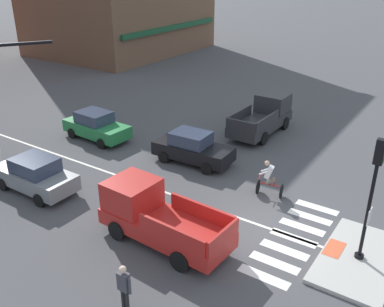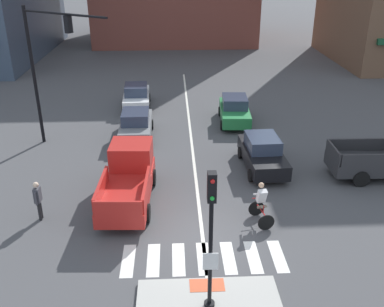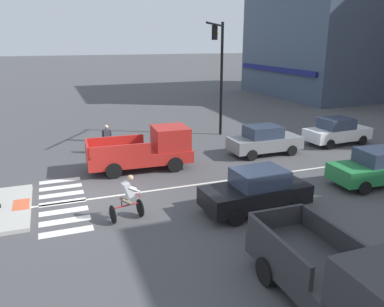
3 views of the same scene
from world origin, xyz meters
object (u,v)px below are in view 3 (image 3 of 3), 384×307
at_px(cyclist, 128,197).
at_px(car_white_westbound_distant, 337,131).
at_px(car_grey_westbound_far, 264,140).
at_px(pickup_truck_red_westbound_near, 149,150).
at_px(pedestrian_at_curb_left, 107,137).
at_px(car_green_eastbound_far, 377,167).
at_px(traffic_light_mast, 219,64).
at_px(pickup_truck_charcoal_cross_right, 346,286).
at_px(car_black_eastbound_mid, 256,191).

bearing_deg(cyclist, car_white_westbound_distant, 112.22).
height_order(car_grey_westbound_far, pickup_truck_red_westbound_near, pickup_truck_red_westbound_near).
distance_m(car_white_westbound_distant, pedestrian_at_curb_left, 13.97).
distance_m(car_white_westbound_distant, cyclist, 15.40).
bearing_deg(car_grey_westbound_far, car_green_eastbound_far, 20.40).
bearing_deg(car_white_westbound_distant, car_grey_westbound_far, -86.33).
xyz_separation_m(traffic_light_mast, pedestrian_at_curb_left, (1.12, -7.41, -3.81)).
height_order(car_grey_westbound_far, pickup_truck_charcoal_cross_right, pickup_truck_charcoal_cross_right).
relative_size(car_green_eastbound_far, pedestrian_at_curb_left, 2.51).
bearing_deg(pedestrian_at_curb_left, car_green_eastbound_far, 48.84).
bearing_deg(car_green_eastbound_far, car_grey_westbound_far, -159.60).
bearing_deg(car_white_westbound_distant, pedestrian_at_curb_left, -101.96).
xyz_separation_m(car_white_westbound_distant, car_green_eastbound_far, (6.29, -3.17, 0.00)).
bearing_deg(car_green_eastbound_far, pedestrian_at_curb_left, -131.16).
bearing_deg(car_green_eastbound_far, car_black_eastbound_mid, -85.52).
height_order(car_white_westbound_distant, pickup_truck_charcoal_cross_right, pickup_truck_charcoal_cross_right).
xyz_separation_m(car_white_westbound_distant, cyclist, (5.82, -14.25, 0.06)).
distance_m(car_green_eastbound_far, car_black_eastbound_mid, 6.42).
distance_m(car_grey_westbound_far, pickup_truck_charcoal_cross_right, 13.57).
xyz_separation_m(pickup_truck_red_westbound_near, pedestrian_at_curb_left, (-3.42, -1.56, 0.00)).
xyz_separation_m(car_black_eastbound_mid, pickup_truck_red_westbound_near, (-6.27, -2.55, 0.17)).
distance_m(traffic_light_mast, pickup_truck_charcoal_cross_right, 17.83).
relative_size(car_black_eastbound_mid, pickup_truck_red_westbound_near, 0.80).
bearing_deg(pickup_truck_red_westbound_near, car_white_westbound_distant, 92.46).
bearing_deg(car_black_eastbound_mid, cyclist, -101.62).
bearing_deg(cyclist, pickup_truck_red_westbound_near, 157.98).
xyz_separation_m(car_white_westbound_distant, pedestrian_at_curb_left, (-2.90, -13.67, 0.17)).
bearing_deg(pickup_truck_charcoal_cross_right, car_green_eastbound_far, 130.88).
xyz_separation_m(car_grey_westbound_far, car_white_westbound_distant, (-0.35, 5.38, 0.00)).
height_order(pickup_truck_charcoal_cross_right, cyclist, pickup_truck_charcoal_cross_right).
relative_size(traffic_light_mast, car_black_eastbound_mid, 1.76).
height_order(traffic_light_mast, pedestrian_at_curb_left, traffic_light_mast).
distance_m(traffic_light_mast, car_white_westbound_distant, 8.43).
height_order(car_green_eastbound_far, pickup_truck_charcoal_cross_right, pickup_truck_charcoal_cross_right).
bearing_deg(car_grey_westbound_far, car_white_westbound_distant, 93.67).
bearing_deg(pedestrian_at_curb_left, cyclist, -3.86).
xyz_separation_m(car_white_westbound_distant, car_black_eastbound_mid, (6.79, -9.56, 0.00)).
distance_m(car_grey_westbound_far, car_black_eastbound_mid, 7.68).
bearing_deg(car_grey_westbound_far, traffic_light_mast, -168.58).
relative_size(pickup_truck_red_westbound_near, cyclist, 3.08).
distance_m(traffic_light_mast, car_black_eastbound_mid, 11.98).
bearing_deg(car_grey_westbound_far, pedestrian_at_curb_left, -111.35).
bearing_deg(car_black_eastbound_mid, car_grey_westbound_far, 146.97).
relative_size(car_white_westbound_distant, pickup_truck_charcoal_cross_right, 0.81).
xyz_separation_m(car_green_eastbound_far, cyclist, (-0.46, -11.09, 0.06)).
relative_size(car_green_eastbound_far, pickup_truck_charcoal_cross_right, 0.82).
height_order(car_white_westbound_distant, car_black_eastbound_mid, same).
bearing_deg(cyclist, car_green_eastbound_far, 87.61).
xyz_separation_m(car_green_eastbound_far, pedestrian_at_curb_left, (-9.18, -10.50, 0.17)).
relative_size(traffic_light_mast, pickup_truck_charcoal_cross_right, 1.43).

